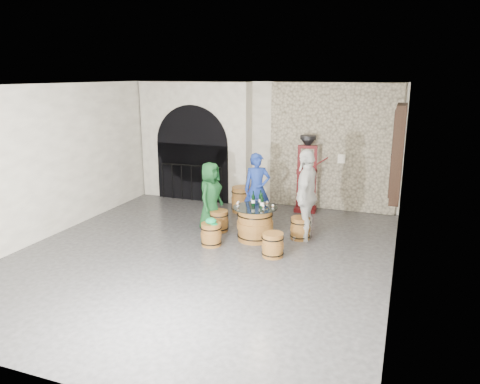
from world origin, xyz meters
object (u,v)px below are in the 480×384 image
(barrel_stool_right, at_px, (300,228))
(side_barrel, at_px, (241,199))
(wine_bottle_center, at_px, (262,202))
(wine_bottle_left, at_px, (253,200))
(corking_press, at_px, (307,168))
(barrel_table, at_px, (255,224))
(barrel_stool_near_right, at_px, (273,245))
(person_green, at_px, (210,196))
(person_white, at_px, (306,195))
(wine_bottle_right, at_px, (261,199))
(barrel_stool_near_left, at_px, (211,234))
(barrel_stool_far, at_px, (257,215))
(barrel_stool_left, at_px, (219,221))
(person_blue, at_px, (257,189))

(barrel_stool_right, relative_size, side_barrel, 0.73)
(wine_bottle_center, bearing_deg, wine_bottle_left, 154.99)
(wine_bottle_center, height_order, corking_press, corking_press)
(barrel_table, height_order, side_barrel, barrel_table)
(barrel_stool_near_right, bearing_deg, person_green, 149.08)
(person_white, bearing_deg, wine_bottle_left, -70.64)
(person_green, bearing_deg, wine_bottle_right, -91.43)
(wine_bottle_right, bearing_deg, barrel_stool_near_left, -134.76)
(person_white, relative_size, wine_bottle_right, 5.92)
(barrel_stool_far, distance_m, wine_bottle_left, 1.07)
(barrel_stool_far, xyz_separation_m, barrel_stool_near_left, (-0.47, -1.54, 0.00))
(barrel_stool_right, relative_size, barrel_stool_near_right, 1.00)
(barrel_table, distance_m, barrel_stool_right, 0.97)
(barrel_stool_near_right, bearing_deg, barrel_stool_near_left, 174.59)
(person_white, bearing_deg, barrel_stool_right, -66.06)
(barrel_stool_near_left, xyz_separation_m, wine_bottle_left, (0.67, 0.69, 0.61))
(barrel_stool_left, distance_m, barrel_stool_right, 1.81)
(barrel_table, distance_m, person_white, 1.22)
(barrel_stool_right, relative_size, person_blue, 0.28)
(barrel_stool_near_left, height_order, person_green, person_green)
(side_barrel, bearing_deg, wine_bottle_right, -57.28)
(barrel_stool_right, relative_size, person_white, 0.24)
(barrel_stool_far, height_order, person_green, person_green)
(barrel_stool_right, relative_size, wine_bottle_center, 1.45)
(person_blue, distance_m, wine_bottle_right, 0.91)
(barrel_stool_far, relative_size, person_white, 0.24)
(barrel_stool_near_left, relative_size, wine_bottle_left, 1.45)
(barrel_stool_right, relative_size, wine_bottle_right, 1.45)
(corking_press, bearing_deg, wine_bottle_center, -103.65)
(barrel_stool_far, xyz_separation_m, corking_press, (0.82, 1.49, 0.89))
(barrel_stool_near_right, distance_m, person_green, 2.11)
(person_green, relative_size, person_blue, 0.92)
(barrel_stool_near_right, bearing_deg, barrel_stool_left, 147.11)
(wine_bottle_right, height_order, corking_press, corking_press)
(barrel_stool_left, height_order, person_blue, person_blue)
(person_green, distance_m, wine_bottle_left, 1.11)
(person_green, bearing_deg, barrel_table, -100.31)
(barrel_table, bearing_deg, corking_press, 77.15)
(barrel_stool_near_left, height_order, person_blue, person_blue)
(barrel_stool_right, height_order, wine_bottle_right, wine_bottle_right)
(barrel_table, height_order, barrel_stool_near_left, barrel_table)
(wine_bottle_right, bearing_deg, corking_press, 77.56)
(barrel_stool_near_left, height_order, corking_press, corking_press)
(person_white, relative_size, wine_bottle_left, 5.92)
(barrel_table, height_order, barrel_stool_left, barrel_table)
(person_blue, xyz_separation_m, side_barrel, (-0.67, 0.75, -0.51))
(person_green, relative_size, wine_bottle_center, 4.71)
(wine_bottle_left, distance_m, side_barrel, 2.00)
(wine_bottle_right, bearing_deg, side_barrel, 122.72)
(barrel_stool_left, relative_size, person_green, 0.31)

